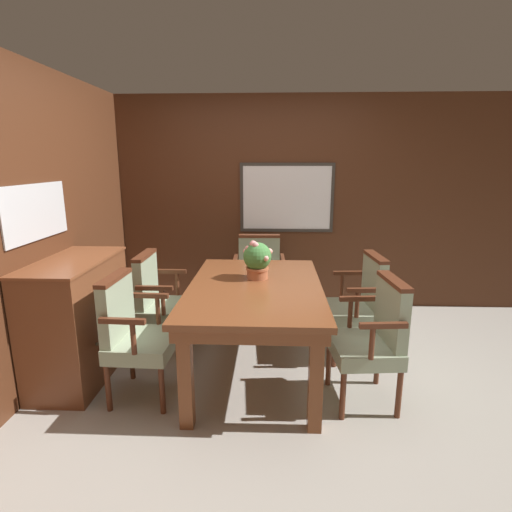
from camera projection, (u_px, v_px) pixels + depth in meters
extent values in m
plane|color=#A39E93|center=(258.00, 385.00, 3.15)|extent=(14.00, 14.00, 0.00)
cube|color=#4C2816|center=(265.00, 204.00, 4.68)|extent=(7.20, 0.06, 2.45)
cube|color=white|center=(287.00, 198.00, 4.62)|extent=(1.01, 0.01, 0.72)
cube|color=#38332D|center=(287.00, 164.00, 4.52)|extent=(1.08, 0.02, 0.04)
cube|color=#38332D|center=(286.00, 230.00, 4.70)|extent=(1.08, 0.02, 0.03)
cube|color=#38332D|center=(242.00, 198.00, 4.63)|extent=(0.04, 0.02, 0.72)
cube|color=#38332D|center=(332.00, 198.00, 4.59)|extent=(0.03, 0.02, 0.72)
cube|color=#4C2816|center=(25.00, 231.00, 2.93)|extent=(0.06, 7.20, 2.45)
cube|color=silver|center=(36.00, 212.00, 3.00)|extent=(0.01, 0.82, 0.42)
cube|color=brown|center=(186.00, 377.00, 2.58)|extent=(0.09, 0.09, 0.72)
cube|color=brown|center=(316.00, 380.00, 2.55)|extent=(0.09, 0.09, 0.72)
cube|color=brown|center=(216.00, 301.00, 3.97)|extent=(0.09, 0.09, 0.72)
cube|color=brown|center=(301.00, 303.00, 3.93)|extent=(0.09, 0.09, 0.72)
cube|color=brown|center=(255.00, 296.00, 3.18)|extent=(0.99, 1.58, 0.09)
cube|color=brown|center=(255.00, 288.00, 3.17)|extent=(1.05, 1.64, 0.04)
cylinder|color=#562B19|center=(162.00, 390.00, 2.76)|extent=(0.04, 0.04, 0.35)
cylinder|color=#562B19|center=(179.00, 360.00, 3.18)|extent=(0.04, 0.04, 0.35)
cylinder|color=#562B19|center=(108.00, 388.00, 2.79)|extent=(0.04, 0.04, 0.35)
cylinder|color=#562B19|center=(132.00, 358.00, 3.21)|extent=(0.04, 0.04, 0.35)
cube|color=#93A384|center=(144.00, 344.00, 2.93)|extent=(0.47, 0.51, 0.11)
cube|color=#93A384|center=(117.00, 309.00, 2.88)|extent=(0.10, 0.46, 0.44)
cube|color=#562B19|center=(114.00, 278.00, 2.83)|extent=(0.10, 0.46, 0.03)
cylinder|color=#562B19|center=(133.00, 338.00, 2.64)|extent=(0.04, 0.04, 0.23)
cube|color=#562B19|center=(122.00, 321.00, 2.62)|extent=(0.31, 0.05, 0.04)
cylinder|color=#562B19|center=(158.00, 310.00, 3.14)|extent=(0.04, 0.04, 0.23)
cube|color=#562B19|center=(149.00, 296.00, 3.11)|extent=(0.31, 0.05, 0.04)
cylinder|color=#562B19|center=(238.00, 311.00, 4.20)|extent=(0.04, 0.04, 0.35)
cylinder|color=#562B19|center=(279.00, 312.00, 4.20)|extent=(0.04, 0.04, 0.35)
cylinder|color=#562B19|center=(240.00, 299.00, 4.58)|extent=(0.04, 0.04, 0.35)
cylinder|color=#562B19|center=(278.00, 299.00, 4.57)|extent=(0.04, 0.04, 0.35)
cube|color=#93A384|center=(259.00, 285.00, 4.33)|extent=(0.50, 0.46, 0.11)
cube|color=#93A384|center=(259.00, 257.00, 4.45)|extent=(0.45, 0.09, 0.44)
cube|color=#562B19|center=(259.00, 236.00, 4.39)|extent=(0.45, 0.10, 0.03)
cylinder|color=#562B19|center=(235.00, 270.00, 4.26)|extent=(0.04, 0.04, 0.23)
cube|color=#562B19|center=(236.00, 258.00, 4.30)|extent=(0.05, 0.31, 0.04)
cylinder|color=#562B19|center=(283.00, 271.00, 4.26)|extent=(0.04, 0.04, 0.23)
cube|color=#562B19|center=(283.00, 258.00, 4.30)|extent=(0.05, 0.31, 0.04)
cylinder|color=#562B19|center=(329.00, 364.00, 3.12)|extent=(0.04, 0.04, 0.35)
cylinder|color=#562B19|center=(343.00, 395.00, 2.70)|extent=(0.04, 0.04, 0.35)
cylinder|color=#562B19|center=(377.00, 363.00, 3.14)|extent=(0.04, 0.04, 0.35)
cylinder|color=#562B19|center=(399.00, 394.00, 2.72)|extent=(0.04, 0.04, 0.35)
cube|color=#93A384|center=(363.00, 349.00, 2.86)|extent=(0.49, 0.53, 0.11)
cube|color=#93A384|center=(391.00, 313.00, 2.81)|extent=(0.12, 0.46, 0.44)
cube|color=#562B19|center=(394.00, 281.00, 2.75)|extent=(0.13, 0.46, 0.03)
cylinder|color=#562B19|center=(350.00, 313.00, 3.07)|extent=(0.04, 0.04, 0.23)
cube|color=#562B19|center=(360.00, 299.00, 3.05)|extent=(0.31, 0.06, 0.04)
cylinder|color=#562B19|center=(372.00, 343.00, 2.57)|extent=(0.04, 0.04, 0.23)
cube|color=#562B19|center=(384.00, 325.00, 2.55)|extent=(0.31, 0.06, 0.04)
cylinder|color=#562B19|center=(185.00, 345.00, 3.45)|extent=(0.04, 0.04, 0.35)
cylinder|color=#562B19|center=(195.00, 325.00, 3.87)|extent=(0.04, 0.04, 0.35)
cylinder|color=#562B19|center=(141.00, 344.00, 3.46)|extent=(0.04, 0.04, 0.35)
cylinder|color=#562B19|center=(155.00, 324.00, 3.88)|extent=(0.04, 0.04, 0.35)
cube|color=#93A384|center=(168.00, 310.00, 3.61)|extent=(0.45, 0.49, 0.11)
cube|color=#93A384|center=(146.00, 281.00, 3.55)|extent=(0.08, 0.45, 0.44)
cube|color=#562B19|center=(144.00, 255.00, 3.50)|extent=(0.09, 0.45, 0.03)
cylinder|color=#562B19|center=(163.00, 302.00, 3.32)|extent=(0.04, 0.04, 0.23)
cube|color=#562B19|center=(154.00, 288.00, 3.30)|extent=(0.31, 0.04, 0.04)
cylinder|color=#562B19|center=(177.00, 283.00, 3.82)|extent=(0.04, 0.04, 0.23)
cube|color=#562B19|center=(170.00, 271.00, 3.79)|extent=(0.31, 0.04, 0.04)
cylinder|color=#562B19|center=(324.00, 327.00, 3.81)|extent=(0.04, 0.04, 0.35)
cylinder|color=#562B19|center=(334.00, 347.00, 3.40)|extent=(0.04, 0.04, 0.35)
cylinder|color=#562B19|center=(364.00, 326.00, 3.83)|extent=(0.04, 0.04, 0.35)
cylinder|color=#562B19|center=(379.00, 347.00, 3.41)|extent=(0.04, 0.04, 0.35)
cube|color=#93A384|center=(352.00, 312.00, 3.56)|extent=(0.48, 0.52, 0.11)
cube|color=#93A384|center=(374.00, 283.00, 3.50)|extent=(0.11, 0.46, 0.44)
cube|color=#562B19|center=(376.00, 257.00, 3.44)|extent=(0.12, 0.46, 0.03)
cylinder|color=#562B19|center=(342.00, 285.00, 3.76)|extent=(0.04, 0.04, 0.23)
cube|color=#562B19|center=(350.00, 273.00, 3.74)|extent=(0.31, 0.06, 0.04)
cylinder|color=#562B19|center=(357.00, 304.00, 3.27)|extent=(0.04, 0.04, 0.23)
cube|color=#562B19|center=(366.00, 290.00, 3.24)|extent=(0.31, 0.06, 0.04)
cylinder|color=#B2603D|center=(257.00, 273.00, 3.33)|extent=(0.17, 0.17, 0.10)
cylinder|color=#B2603D|center=(257.00, 268.00, 3.32)|extent=(0.19, 0.19, 0.02)
sphere|color=#427F3D|center=(257.00, 256.00, 3.30)|extent=(0.23, 0.23, 0.23)
sphere|color=pink|center=(251.00, 251.00, 3.38)|extent=(0.06, 0.06, 0.06)
sphere|color=pink|center=(253.00, 244.00, 3.26)|extent=(0.06, 0.06, 0.06)
sphere|color=#F9A193|center=(270.00, 251.00, 3.31)|extent=(0.05, 0.05, 0.05)
sphere|color=pink|center=(246.00, 251.00, 3.33)|extent=(0.05, 0.05, 0.05)
sphere|color=pink|center=(255.00, 245.00, 3.23)|extent=(0.05, 0.05, 0.05)
sphere|color=pink|center=(253.00, 246.00, 3.36)|extent=(0.04, 0.04, 0.04)
sphere|color=#E29E91|center=(266.00, 258.00, 3.21)|extent=(0.05, 0.05, 0.05)
sphere|color=pink|center=(247.00, 248.00, 3.26)|extent=(0.04, 0.04, 0.04)
cube|color=brown|center=(78.00, 320.00, 3.20)|extent=(0.46, 0.98, 0.96)
cube|color=brown|center=(72.00, 261.00, 3.08)|extent=(0.48, 1.00, 0.02)
sphere|color=#4C422D|center=(105.00, 289.00, 3.12)|extent=(0.03, 0.03, 0.03)
sphere|color=#4C422D|center=(97.00, 344.00, 2.99)|extent=(0.03, 0.03, 0.03)
sphere|color=#4C422D|center=(119.00, 321.00, 3.42)|extent=(0.03, 0.03, 0.03)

